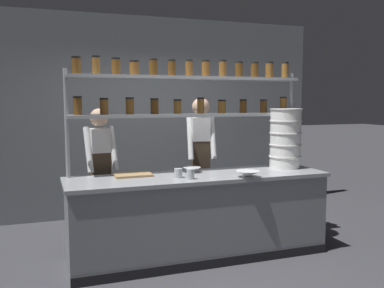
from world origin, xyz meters
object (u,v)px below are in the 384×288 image
at_px(prep_bowl_near_left, 248,174).
at_px(cutting_board, 133,175).
at_px(chef_center, 201,156).
at_px(container_stack, 285,138).
at_px(spice_shelf_unit, 188,98).
at_px(serving_cup_front, 190,174).
at_px(serving_cup_by_board, 178,173).
at_px(chef_left, 100,169).
at_px(prep_bowl_center_front, 192,170).

bearing_deg(prep_bowl_near_left, cutting_board, 156.71).
bearing_deg(chef_center, container_stack, -24.51).
relative_size(spice_shelf_unit, container_stack, 3.87).
xyz_separation_m(serving_cup_front, serving_cup_by_board, (-0.09, 0.12, -0.01)).
relative_size(prep_bowl_near_left, serving_cup_front, 2.34).
bearing_deg(prep_bowl_near_left, chef_center, 97.24).
bearing_deg(serving_cup_front, spice_shelf_unit, 72.88).
xyz_separation_m(chef_center, container_stack, (0.85, -0.62, 0.25)).
bearing_deg(serving_cup_front, chef_left, 133.24).
height_order(chef_left, cutting_board, chef_left).
bearing_deg(chef_center, cutting_board, -139.02).
bearing_deg(container_stack, serving_cup_by_board, -171.85).
height_order(prep_bowl_near_left, prep_bowl_center_front, prep_bowl_near_left).
distance_m(chef_center, prep_bowl_near_left, 1.06).
bearing_deg(prep_bowl_center_front, spice_shelf_unit, 86.46).
height_order(spice_shelf_unit, prep_bowl_near_left, spice_shelf_unit).
relative_size(container_stack, serving_cup_front, 6.62).
height_order(chef_center, prep_bowl_near_left, chef_center).
bearing_deg(spice_shelf_unit, serving_cup_by_board, -122.05).
xyz_separation_m(chef_center, serving_cup_by_board, (-0.57, -0.82, -0.06)).
xyz_separation_m(chef_left, chef_center, (1.28, 0.08, 0.09)).
distance_m(chef_center, cutting_board, 1.15).
bearing_deg(prep_bowl_near_left, serving_cup_front, 169.97).
distance_m(spice_shelf_unit, chef_left, 1.32).
height_order(container_stack, prep_bowl_center_front, container_stack).
xyz_separation_m(spice_shelf_unit, serving_cup_front, (-0.16, -0.53, -0.79)).
bearing_deg(chef_left, prep_bowl_near_left, -42.56).
xyz_separation_m(spice_shelf_unit, chef_center, (0.31, 0.41, -0.74)).
relative_size(chef_center, cutting_board, 4.40).
distance_m(container_stack, prep_bowl_near_left, 0.90).
bearing_deg(serving_cup_by_board, chef_center, 55.45).
relative_size(chef_center, container_stack, 2.47).
height_order(spice_shelf_unit, chef_left, spice_shelf_unit).
distance_m(spice_shelf_unit, prep_bowl_near_left, 1.12).
xyz_separation_m(chef_left, cutting_board, (0.29, -0.48, -0.01)).
relative_size(cutting_board, serving_cup_front, 3.71).
bearing_deg(cutting_board, prep_bowl_center_front, 0.73).
distance_m(prep_bowl_center_front, serving_cup_front, 0.42).
relative_size(prep_bowl_center_front, serving_cup_front, 1.92).
relative_size(prep_bowl_near_left, prep_bowl_center_front, 1.22).
relative_size(chef_left, prep_bowl_near_left, 6.51).
height_order(chef_left, prep_bowl_near_left, chef_left).
relative_size(serving_cup_front, serving_cup_by_board, 1.11).
bearing_deg(container_stack, chef_left, 165.81).
xyz_separation_m(spice_shelf_unit, prep_bowl_near_left, (0.44, -0.63, -0.81)).
bearing_deg(prep_bowl_center_front, prep_bowl_near_left, -47.56).
xyz_separation_m(spice_shelf_unit, cutting_board, (-0.69, -0.15, -0.83)).
bearing_deg(prep_bowl_center_front, chef_center, 60.03).
height_order(container_stack, cutting_board, container_stack).
height_order(container_stack, serving_cup_by_board, container_stack).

